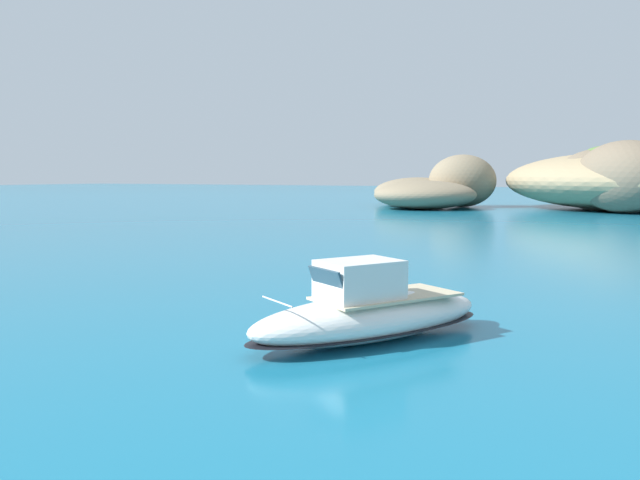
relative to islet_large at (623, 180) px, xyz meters
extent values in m
ellipsoid|color=#756651|center=(0.39, -6.12, 0.35)|extent=(13.50, 13.34, 7.13)
ellipsoid|color=#9E8966|center=(-0.98, 0.75, -0.12)|extent=(32.85, 32.53, 6.19)
ellipsoid|color=#9E8966|center=(-1.47, 0.16, -0.81)|extent=(18.98, 19.67, 4.81)
ellipsoid|color=#756651|center=(-2.25, -2.58, 0.02)|extent=(11.61, 10.71, 6.47)
ellipsoid|color=#84755B|center=(-16.88, -1.71, -0.16)|extent=(10.48, 10.63, 6.12)
ellipsoid|color=#756651|center=(-25.31, 2.05, -1.63)|extent=(9.91, 9.23, 3.16)
ellipsoid|color=#84755B|center=(-22.05, -2.49, -1.48)|extent=(13.09, 13.96, 3.46)
ellipsoid|color=#84755B|center=(-19.29, -8.22, -1.64)|extent=(14.06, 13.15, 3.15)
ellipsoid|color=white|center=(-3.31, -61.65, -2.69)|extent=(4.71, 6.22, 1.04)
ellipsoid|color=black|center=(-3.31, -61.65, -2.93)|extent=(4.80, 6.35, 0.13)
cube|color=#C6B793|center=(-3.08, -61.25, -2.25)|extent=(3.06, 3.70, 0.06)
cube|color=silver|center=(-3.47, -61.91, -1.79)|extent=(1.98, 2.14, 0.86)
cube|color=#2D4756|center=(-3.91, -62.67, -1.70)|extent=(1.14, 0.79, 0.46)
cylinder|color=silver|center=(-4.53, -63.71, -2.07)|extent=(1.13, 0.69, 0.04)
camera|label=1|loc=(2.10, -74.59, 0.53)|focal=35.23mm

